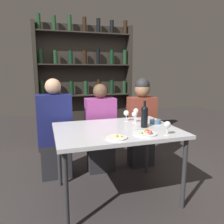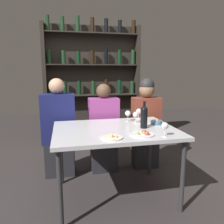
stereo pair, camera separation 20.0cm
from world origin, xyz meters
The scene contains 14 objects.
ground_plane centered at (0.00, 0.00, 0.00)m, with size 10.00×10.00×0.00m, color #332D2D.
dining_table centered at (0.00, 0.00, 0.71)m, with size 1.27×0.94×0.77m.
wine_rack_wall centered at (0.00, 1.75, 1.18)m, with size 1.69×0.21×2.26m.
wine_bottle centered at (0.30, -0.04, 0.90)m, with size 0.07×0.07×0.29m.
wine_glass_0 centered at (0.23, 0.29, 0.87)m, with size 0.07×0.07×0.13m.
wine_glass_1 centered at (0.38, -0.37, 0.87)m, with size 0.07×0.07×0.13m.
wine_glass_2 centered at (0.29, 0.20, 0.87)m, with size 0.07×0.07×0.13m.
wine_glass_3 centered at (0.41, 0.41, 0.86)m, with size 0.07×0.07×0.13m.
food_plate_0 centered at (-0.10, -0.32, 0.78)m, with size 0.19×0.19×0.04m.
food_plate_1 centered at (0.20, -0.29, 0.79)m, with size 0.23×0.23×0.05m.
snack_bowl centered at (0.50, 0.08, 0.80)m, with size 0.13×0.13×0.06m.
seated_person_left centered at (-0.59, 0.66, 0.60)m, with size 0.42×0.22×1.28m.
seated_person_center centered at (0.00, 0.66, 0.56)m, with size 0.39×0.22×1.20m.
seated_person_right centered at (0.60, 0.66, 0.63)m, with size 0.38×0.22×1.27m.
Camera 2 is at (-0.51, -2.16, 1.37)m, focal length 35.00 mm.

